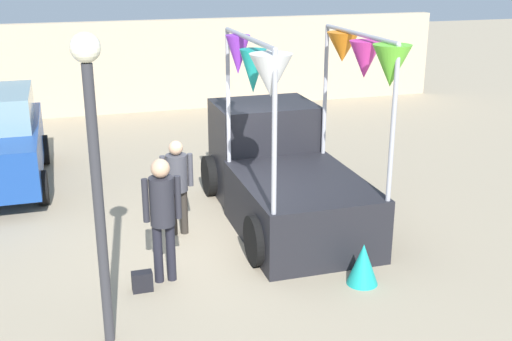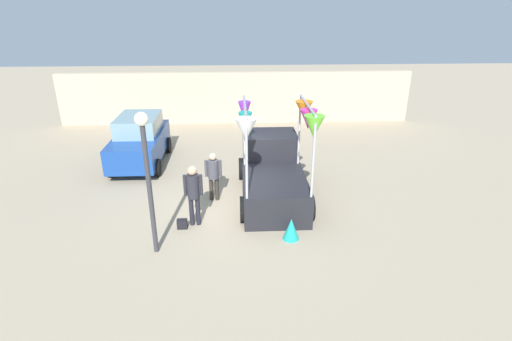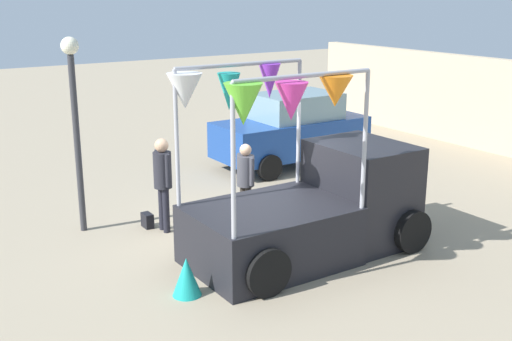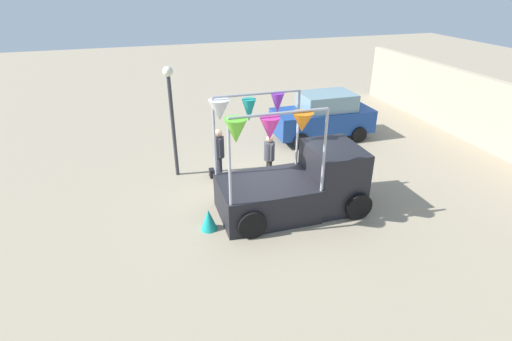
% 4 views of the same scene
% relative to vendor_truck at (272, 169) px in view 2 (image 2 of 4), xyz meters
% --- Properties ---
extents(ground_plane, '(60.00, 60.00, 0.00)m').
position_rel_vendor_truck_xyz_m(ground_plane, '(-1.10, -0.59, -0.91)').
color(ground_plane, gray).
extents(vendor_truck, '(2.46, 4.13, 3.27)m').
position_rel_vendor_truck_xyz_m(vendor_truck, '(0.00, 0.00, 0.00)').
color(vendor_truck, black).
rests_on(vendor_truck, ground).
extents(parked_car, '(1.88, 4.00, 1.88)m').
position_rel_vendor_truck_xyz_m(parked_car, '(-4.87, 3.05, 0.04)').
color(parked_car, navy).
rests_on(parked_car, ground).
extents(person_customer, '(0.53, 0.34, 1.80)m').
position_rel_vendor_truck_xyz_m(person_customer, '(-2.34, -1.80, 0.19)').
color(person_customer, black).
rests_on(person_customer, ground).
extents(person_vendor, '(0.53, 0.34, 1.59)m').
position_rel_vendor_truck_xyz_m(person_vendor, '(-1.87, -0.27, 0.05)').
color(person_vendor, '#2D2823').
rests_on(person_vendor, ground).
extents(handbag, '(0.28, 0.16, 0.28)m').
position_rel_vendor_truck_xyz_m(handbag, '(-2.69, -2.00, -0.77)').
color(handbag, black).
rests_on(handbag, ground).
extents(street_lamp, '(0.32, 0.32, 3.63)m').
position_rel_vendor_truck_xyz_m(street_lamp, '(-3.22, -3.08, 1.49)').
color(street_lamp, '#333338').
rests_on(street_lamp, ground).
extents(brick_boundary_wall, '(18.00, 0.36, 2.60)m').
position_rel_vendor_truck_xyz_m(brick_boundary_wall, '(-1.10, 8.69, 0.39)').
color(brick_boundary_wall, tan).
rests_on(brick_boundary_wall, ground).
extents(folded_kite_bundle_teal, '(0.60, 0.60, 0.60)m').
position_rel_vendor_truck_xyz_m(folded_kite_bundle_teal, '(0.28, -2.68, -0.61)').
color(folded_kite_bundle_teal, teal).
rests_on(folded_kite_bundle_teal, ground).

